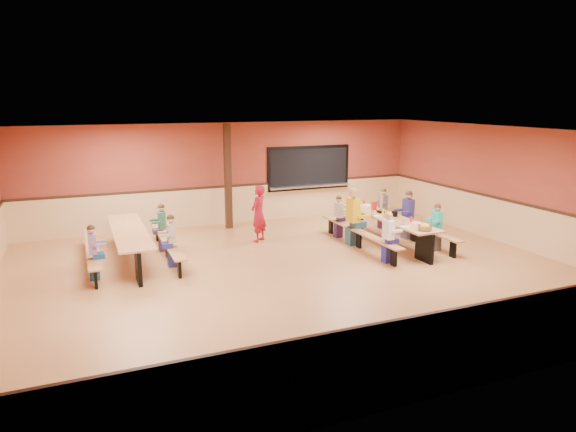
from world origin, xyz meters
name	(u,v)px	position (x,y,z in m)	size (l,w,h in m)	color
ground	(295,273)	(0.00, 0.00, 0.00)	(12.00, 12.00, 0.00)	#A4693E
room_envelope	(295,243)	(0.00, 0.00, 0.69)	(12.04, 10.04, 3.02)	brown
kitchen_pass_through	(309,170)	(2.60, 4.96, 1.49)	(2.78, 0.28, 1.38)	black
structural_post	(228,177)	(-0.20, 4.40, 1.50)	(0.18, 0.18, 3.00)	black
cafeteria_table_main	(387,224)	(3.08, 1.19, 0.53)	(1.91, 3.70, 0.74)	#B77948
cafeteria_table_second	(130,239)	(-3.17, 2.25, 0.53)	(1.91, 3.70, 0.74)	#B77948
seated_child_white_left	(388,238)	(2.26, -0.10, 0.58)	(0.35, 0.28, 1.17)	white
seated_adult_yellow	(353,217)	(2.26, 1.52, 0.72)	(0.48, 0.40, 1.44)	gold
seated_child_grey_left	(338,217)	(2.26, 2.30, 0.56)	(0.33, 0.27, 1.12)	#B9B9B9
seated_child_teal_right	(436,227)	(3.91, 0.28, 0.58)	(0.34, 0.28, 1.15)	teal
seated_child_navy_right	(408,215)	(3.91, 1.47, 0.64)	(0.40, 0.33, 1.27)	navy
seated_child_char_right	(383,209)	(3.91, 2.69, 0.58)	(0.34, 0.28, 1.15)	#53565F
seated_child_purple_sec	(93,253)	(-3.99, 1.25, 0.57)	(0.34, 0.28, 1.15)	slate
seated_child_green_sec	(162,228)	(-2.34, 2.81, 0.58)	(0.35, 0.28, 1.16)	#30664E
seated_child_tan_sec	(172,241)	(-2.34, 1.50, 0.58)	(0.35, 0.29, 1.17)	#AD9C8A
standing_woman	(259,214)	(0.13, 2.72, 0.75)	(0.55, 0.36, 1.50)	maroon
punch_pitcher	(374,206)	(3.20, 2.04, 0.85)	(0.16, 0.16, 0.22)	red
chip_bowl	(425,227)	(3.06, -0.36, 0.81)	(0.32, 0.32, 0.15)	#FFA628
napkin_dispenser	(394,214)	(3.24, 1.12, 0.80)	(0.10, 0.14, 0.13)	black
condiment_mustard	(383,213)	(2.96, 1.22, 0.82)	(0.06, 0.06, 0.17)	yellow
condiment_ketchup	(387,215)	(2.94, 1.01, 0.82)	(0.06, 0.06, 0.17)	#B2140F
table_paddle	(381,208)	(3.15, 1.61, 0.88)	(0.16, 0.16, 0.56)	black
place_settings	(388,214)	(3.08, 1.19, 0.80)	(0.65, 3.30, 0.11)	beige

